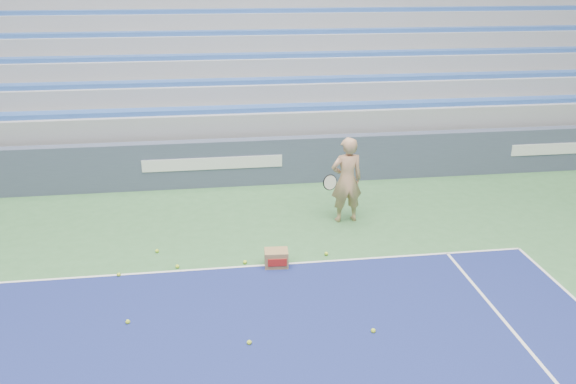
{
  "coord_description": "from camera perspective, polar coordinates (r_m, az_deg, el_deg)",
  "views": [
    {
      "loc": [
        0.09,
        3.41,
        4.77
      ],
      "look_at": [
        1.29,
        12.38,
        1.15
      ],
      "focal_mm": 35.0,
      "sensor_mm": 36.0,
      "label": 1
    }
  ],
  "objects": [
    {
      "name": "tennis_ball_7",
      "position": [
        9.84,
        -16.82,
        -8.05
      ],
      "size": [
        0.07,
        0.07,
        0.07
      ],
      "primitive_type": "sphere",
      "color": "#C5E72F",
      "rests_on": "ground"
    },
    {
      "name": "tennis_ball_4",
      "position": [
        8.61,
        -15.97,
        -12.57
      ],
      "size": [
        0.07,
        0.07,
        0.07
      ],
      "primitive_type": "sphere",
      "color": "#C5E72F",
      "rests_on": "ground"
    },
    {
      "name": "ball_box",
      "position": [
        9.67,
        -1.19,
        -6.76
      ],
      "size": [
        0.42,
        0.33,
        0.3
      ],
      "color": "olive",
      "rests_on": "ground"
    },
    {
      "name": "tennis_ball_6",
      "position": [
        10.09,
        3.91,
        -6.27
      ],
      "size": [
        0.07,
        0.07,
        0.07
      ],
      "primitive_type": "sphere",
      "color": "#C5E72F",
      "rests_on": "ground"
    },
    {
      "name": "tennis_ball_5",
      "position": [
        7.92,
        -3.96,
        -15.01
      ],
      "size": [
        0.07,
        0.07,
        0.07
      ],
      "primitive_type": "sphere",
      "color": "#C5E72F",
      "rests_on": "ground"
    },
    {
      "name": "bleachers",
      "position": [
        18.36,
        -8.1,
        14.03
      ],
      "size": [
        31.0,
        9.15,
        7.3
      ],
      "color": "#94979C",
      "rests_on": "ground"
    },
    {
      "name": "tennis_ball_0",
      "position": [
        9.85,
        -11.18,
        -7.42
      ],
      "size": [
        0.07,
        0.07,
        0.07
      ],
      "primitive_type": "sphere",
      "color": "#C5E72F",
      "rests_on": "ground"
    },
    {
      "name": "tennis_ball_2",
      "position": [
        10.43,
        -13.16,
        -5.84
      ],
      "size": [
        0.07,
        0.07,
        0.07
      ],
      "primitive_type": "sphere",
      "color": "#C5E72F",
      "rests_on": "ground"
    },
    {
      "name": "tennis_ball_1",
      "position": [
        9.83,
        -4.4,
        -7.11
      ],
      "size": [
        0.07,
        0.07,
        0.07
      ],
      "primitive_type": "sphere",
      "color": "#C5E72F",
      "rests_on": "ground"
    },
    {
      "name": "tennis_player",
      "position": [
        11.15,
        5.96,
        1.22
      ],
      "size": [
        0.94,
        0.85,
        1.75
      ],
      "color": "tan",
      "rests_on": "ground"
    },
    {
      "name": "sponsor_barrier",
      "position": [
        13.17,
        -7.62,
        2.9
      ],
      "size": [
        30.0,
        0.32,
        1.1
      ],
      "color": "#3F4961",
      "rests_on": "ground"
    },
    {
      "name": "tennis_ball_3",
      "position": [
        8.21,
        8.65,
        -13.76
      ],
      "size": [
        0.07,
        0.07,
        0.07
      ],
      "primitive_type": "sphere",
      "color": "#C5E72F",
      "rests_on": "ground"
    }
  ]
}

